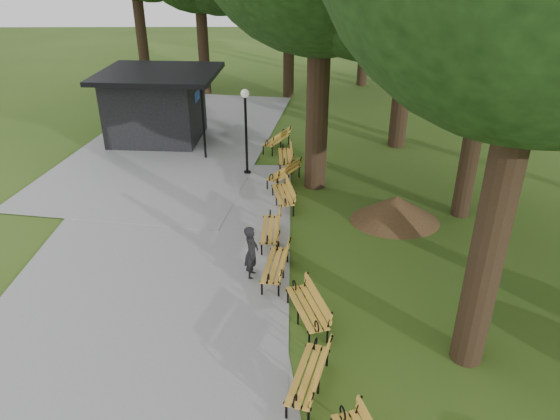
{
  "coord_description": "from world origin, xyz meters",
  "views": [
    {
      "loc": [
        -0.45,
        -9.05,
        8.27
      ],
      "look_at": [
        -0.29,
        4.82,
        1.1
      ],
      "focal_mm": 33.54,
      "sensor_mm": 36.0,
      "label": 1
    }
  ],
  "objects_px": {
    "bench_4": "(275,265)",
    "lawn_tree_1": "(495,12)",
    "bench_2": "(308,375)",
    "bench_9": "(276,140)",
    "bench_3": "(307,308)",
    "bench_5": "(270,229)",
    "dirt_mound": "(396,209)",
    "bench_7": "(284,173)",
    "person": "(251,252)",
    "lamp_post": "(246,115)",
    "bench_6": "(283,194)",
    "bench_8": "(285,156)",
    "kiosk": "(155,106)"
  },
  "relations": [
    {
      "from": "person",
      "to": "lamp_post",
      "type": "relative_size",
      "value": 0.46
    },
    {
      "from": "person",
      "to": "bench_7",
      "type": "bearing_deg",
      "value": -2.68
    },
    {
      "from": "person",
      "to": "dirt_mound",
      "type": "height_order",
      "value": "person"
    },
    {
      "from": "bench_5",
      "to": "lawn_tree_1",
      "type": "relative_size",
      "value": 0.2
    },
    {
      "from": "dirt_mound",
      "to": "bench_5",
      "type": "relative_size",
      "value": 1.3
    },
    {
      "from": "person",
      "to": "bench_6",
      "type": "height_order",
      "value": "person"
    },
    {
      "from": "bench_5",
      "to": "lawn_tree_1",
      "type": "distance_m",
      "value": 8.97
    },
    {
      "from": "kiosk",
      "to": "bench_5",
      "type": "relative_size",
      "value": 2.69
    },
    {
      "from": "bench_3",
      "to": "person",
      "type": "bearing_deg",
      "value": -160.53
    },
    {
      "from": "dirt_mound",
      "to": "bench_3",
      "type": "distance_m",
      "value": 6.08
    },
    {
      "from": "person",
      "to": "bench_8",
      "type": "distance_m",
      "value": 7.99
    },
    {
      "from": "bench_2",
      "to": "bench_5",
      "type": "distance_m",
      "value": 6.07
    },
    {
      "from": "person",
      "to": "bench_9",
      "type": "bearing_deg",
      "value": 2.13
    },
    {
      "from": "dirt_mound",
      "to": "bench_2",
      "type": "distance_m",
      "value": 8.04
    },
    {
      "from": "kiosk",
      "to": "lawn_tree_1",
      "type": "height_order",
      "value": "lawn_tree_1"
    },
    {
      "from": "bench_4",
      "to": "dirt_mound",
      "type": "bearing_deg",
      "value": 139.09
    },
    {
      "from": "bench_9",
      "to": "lawn_tree_1",
      "type": "relative_size",
      "value": 0.2
    },
    {
      "from": "bench_9",
      "to": "lawn_tree_1",
      "type": "bearing_deg",
      "value": 71.58
    },
    {
      "from": "bench_4",
      "to": "bench_9",
      "type": "bearing_deg",
      "value": -170.99
    },
    {
      "from": "bench_4",
      "to": "lawn_tree_1",
      "type": "xyz_separation_m",
      "value": [
        6.27,
        3.73,
        6.03
      ]
    },
    {
      "from": "bench_2",
      "to": "bench_9",
      "type": "xyz_separation_m",
      "value": [
        -0.57,
        14.04,
        0.0
      ]
    },
    {
      "from": "kiosk",
      "to": "bench_8",
      "type": "xyz_separation_m",
      "value": [
        5.81,
        -3.35,
        -1.16
      ]
    },
    {
      "from": "bench_4",
      "to": "lawn_tree_1",
      "type": "height_order",
      "value": "lawn_tree_1"
    },
    {
      "from": "bench_4",
      "to": "bench_7",
      "type": "xyz_separation_m",
      "value": [
        0.34,
        6.32,
        0.0
      ]
    },
    {
      "from": "lamp_post",
      "to": "kiosk",
      "type": "bearing_deg",
      "value": 136.48
    },
    {
      "from": "lamp_post",
      "to": "lawn_tree_1",
      "type": "bearing_deg",
      "value": -25.76
    },
    {
      "from": "bench_9",
      "to": "dirt_mound",
      "type": "bearing_deg",
      "value": 57.04
    },
    {
      "from": "bench_3",
      "to": "bench_5",
      "type": "height_order",
      "value": "same"
    },
    {
      "from": "bench_3",
      "to": "bench_4",
      "type": "bearing_deg",
      "value": -173.83
    },
    {
      "from": "person",
      "to": "bench_5",
      "type": "bearing_deg",
      "value": -8.76
    },
    {
      "from": "kiosk",
      "to": "bench_7",
      "type": "xyz_separation_m",
      "value": [
        5.73,
        -5.05,
        -1.16
      ]
    },
    {
      "from": "bench_7",
      "to": "bench_8",
      "type": "xyz_separation_m",
      "value": [
        0.08,
        1.7,
        0.0
      ]
    },
    {
      "from": "bench_7",
      "to": "bench_8",
      "type": "distance_m",
      "value": 1.7
    },
    {
      "from": "bench_3",
      "to": "bench_7",
      "type": "xyz_separation_m",
      "value": [
        -0.41,
        8.18,
        0.0
      ]
    },
    {
      "from": "bench_6",
      "to": "bench_7",
      "type": "relative_size",
      "value": 1.0
    },
    {
      "from": "bench_8",
      "to": "dirt_mound",
      "type": "bearing_deg",
      "value": 35.97
    },
    {
      "from": "kiosk",
      "to": "bench_2",
      "type": "relative_size",
      "value": 2.69
    },
    {
      "from": "bench_7",
      "to": "bench_3",
      "type": "bearing_deg",
      "value": 34.38
    },
    {
      "from": "lamp_post",
      "to": "bench_8",
      "type": "xyz_separation_m",
      "value": [
        1.51,
        0.74,
        -1.98
      ]
    },
    {
      "from": "bench_4",
      "to": "bench_7",
      "type": "height_order",
      "value": "same"
    },
    {
      "from": "bench_2",
      "to": "bench_9",
      "type": "relative_size",
      "value": 1.0
    },
    {
      "from": "bench_9",
      "to": "bench_8",
      "type": "bearing_deg",
      "value": 36.73
    },
    {
      "from": "person",
      "to": "bench_8",
      "type": "relative_size",
      "value": 0.82
    },
    {
      "from": "bench_6",
      "to": "bench_9",
      "type": "distance_m",
      "value": 5.58
    },
    {
      "from": "bench_9",
      "to": "lawn_tree_1",
      "type": "distance_m",
      "value": 10.68
    },
    {
      "from": "lamp_post",
      "to": "bench_6",
      "type": "relative_size",
      "value": 1.78
    },
    {
      "from": "bench_6",
      "to": "bench_2",
      "type": "bearing_deg",
      "value": -6.45
    },
    {
      "from": "bench_2",
      "to": "lawn_tree_1",
      "type": "xyz_separation_m",
      "value": [
        5.62,
        7.77,
        6.03
      ]
    },
    {
      "from": "dirt_mound",
      "to": "lawn_tree_1",
      "type": "bearing_deg",
      "value": 10.98
    },
    {
      "from": "bench_4",
      "to": "bench_9",
      "type": "relative_size",
      "value": 1.0
    }
  ]
}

